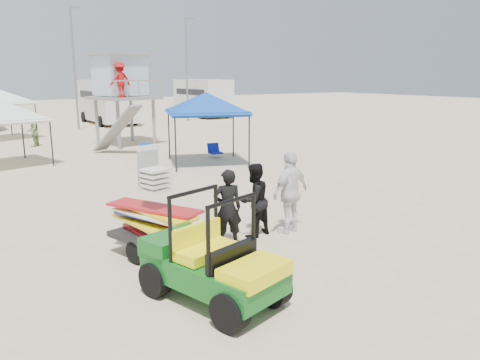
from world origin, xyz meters
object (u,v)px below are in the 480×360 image
utility_cart (213,254)px  lifeguard_tower (121,79)px  surf_trailer (155,217)px  canopy_blue (206,96)px  man_left (228,208)px

utility_cart → lifeguard_tower: 18.64m
lifeguard_tower → surf_trailer: bearing=-107.1°
surf_trailer → lifeguard_tower: size_ratio=0.50×
lifeguard_tower → canopy_blue: bearing=-81.5°
utility_cart → lifeguard_tower: size_ratio=0.55×
canopy_blue → man_left: bearing=-116.4°
utility_cart → man_left: size_ratio=1.51×
surf_trailer → canopy_blue: 10.38m
man_left → lifeguard_tower: size_ratio=0.37×
canopy_blue → utility_cart: bearing=-118.6°
utility_cart → surf_trailer: bearing=89.8°
man_left → canopy_blue: (4.31, 8.67, 1.94)m
surf_trailer → lifeguard_tower: lifeguard_tower is taller
man_left → canopy_blue: canopy_blue is taller
utility_cart → man_left: (1.52, 2.03, 0.02)m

